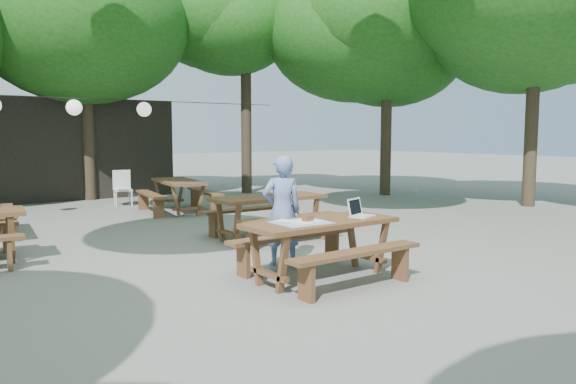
# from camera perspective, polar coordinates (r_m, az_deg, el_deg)

# --- Properties ---
(ground) EXTENTS (80.00, 80.00, 0.00)m
(ground) POSITION_cam_1_polar(r_m,az_deg,el_deg) (7.93, -6.84, -7.47)
(ground) COLOR slate
(ground) RESTS_ON ground
(pavilion) EXTENTS (6.00, 3.00, 2.80)m
(pavilion) POSITION_cam_1_polar(r_m,az_deg,el_deg) (17.75, -22.56, 4.11)
(pavilion) COLOR black
(pavilion) RESTS_ON ground
(main_picnic_table) EXTENTS (2.00, 1.58, 0.75)m
(main_picnic_table) POSITION_cam_1_polar(r_m,az_deg,el_deg) (7.14, 3.37, -5.77)
(main_picnic_table) COLOR #4D351B
(main_picnic_table) RESTS_ON ground
(picnic_table_ne) EXTENTS (2.02, 1.63, 0.75)m
(picnic_table_ne) POSITION_cam_1_polar(r_m,az_deg,el_deg) (9.82, -1.98, -2.52)
(picnic_table_ne) COLOR #4D351B
(picnic_table_ne) RESTS_ON ground
(picnic_table_far_e) EXTENTS (1.88, 2.14, 0.75)m
(picnic_table_far_e) POSITION_cam_1_polar(r_m,az_deg,el_deg) (13.37, -11.08, -0.36)
(picnic_table_far_e) COLOR #4D351B
(picnic_table_far_e) RESTS_ON ground
(woman) EXTENTS (0.65, 0.54, 1.54)m
(woman) POSITION_cam_1_polar(r_m,az_deg,el_deg) (7.81, -0.62, -1.89)
(woman) COLOR #6982BF
(woman) RESTS_ON ground
(plastic_chair) EXTENTS (0.53, 0.53, 0.90)m
(plastic_chair) POSITION_cam_1_polar(r_m,az_deg,el_deg) (14.91, -16.42, -0.35)
(plastic_chair) COLOR silver
(plastic_chair) RESTS_ON ground
(laptop) EXTENTS (0.40, 0.35, 0.24)m
(laptop) POSITION_cam_1_polar(r_m,az_deg,el_deg) (7.43, 7.23, -2.02)
(laptop) COLOR white
(laptop) RESTS_ON main_picnic_table
(tabletop_clutter) EXTENTS (0.67, 0.62, 0.08)m
(tabletop_clutter) POSITION_cam_1_polar(r_m,az_deg,el_deg) (6.89, 1.43, -3.02)
(tabletop_clutter) COLOR #3C7DCC
(tabletop_clutter) RESTS_ON main_picnic_table
(paper_lanterns) EXTENTS (9.00, 0.34, 0.38)m
(paper_lanterns) POSITION_cam_1_polar(r_m,az_deg,el_deg) (13.23, -20.85, 8.04)
(paper_lanterns) COLOR black
(paper_lanterns) RESTS_ON ground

